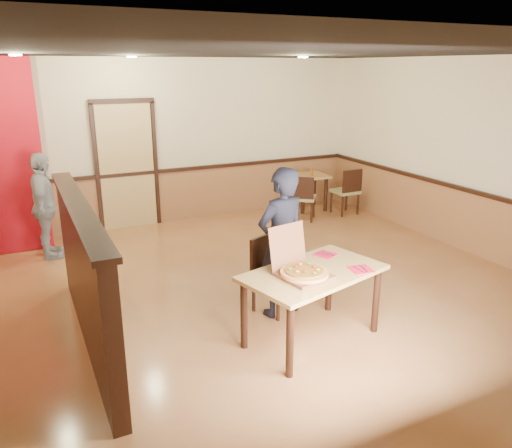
{
  "coord_description": "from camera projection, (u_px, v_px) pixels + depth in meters",
  "views": [
    {
      "loc": [
        -2.45,
        -4.91,
        2.65
      ],
      "look_at": [
        -0.07,
        0.0,
        0.92
      ],
      "focal_mm": 35.0,
      "sensor_mm": 36.0,
      "label": 1
    }
  ],
  "objects": [
    {
      "name": "spot_a",
      "position": [
        15.0,
        55.0,
        5.78
      ],
      "size": [
        0.14,
        0.14,
        0.02
      ],
      "primitive_type": "cylinder",
      "color": "beige",
      "rests_on": "ceiling"
    },
    {
      "name": "pizza_box",
      "position": [
        301.0,
        270.0,
        4.73
      ],
      "size": [
        0.52,
        0.58,
        0.45
      ],
      "rotation": [
        0.0,
        0.0,
        0.19
      ],
      "color": "brown",
      "rests_on": "main_table"
    },
    {
      "name": "napkin_near",
      "position": [
        361.0,
        269.0,
        4.89
      ],
      "size": [
        0.24,
        0.24,
        0.01
      ],
      "rotation": [
        0.0,
        0.0,
        -0.13
      ],
      "color": "red",
      "rests_on": "main_table"
    },
    {
      "name": "side_chair_left",
      "position": [
        303.0,
        196.0,
        8.86
      ],
      "size": [
        0.57,
        0.57,
        0.82
      ],
      "rotation": [
        0.0,
        0.0,
        2.47
      ],
      "color": "olive",
      "rests_on": "floor"
    },
    {
      "name": "passerby",
      "position": [
        45.0,
        206.0,
        7.04
      ],
      "size": [
        0.49,
        0.94,
        1.53
      ],
      "primitive_type": "imported",
      "rotation": [
        0.0,
        0.0,
        1.44
      ],
      "color": "#94969D",
      "rests_on": "floor"
    },
    {
      "name": "spot_b",
      "position": [
        132.0,
        57.0,
        7.0
      ],
      "size": [
        0.14,
        0.14,
        0.02
      ],
      "primitive_type": "cylinder",
      "color": "beige",
      "rests_on": "ceiling"
    },
    {
      "name": "booth_partition",
      "position": [
        85.0,
        275.0,
        4.81
      ],
      "size": [
        0.2,
        3.1,
        1.44
      ],
      "color": "black",
      "rests_on": "floor"
    },
    {
      "name": "chair_rail_back",
      "position": [
        173.0,
        170.0,
        8.71
      ],
      "size": [
        7.0,
        0.06,
        0.06
      ],
      "primitive_type": "cube",
      "color": "black",
      "rests_on": "wall_back"
    },
    {
      "name": "main_table",
      "position": [
        313.0,
        281.0,
        4.89
      ],
      "size": [
        1.55,
        1.12,
        0.75
      ],
      "rotation": [
        0.0,
        0.0,
        0.26
      ],
      "color": "tan",
      "rests_on": "floor"
    },
    {
      "name": "condiment",
      "position": [
        312.0,
        172.0,
        9.35
      ],
      "size": [
        0.06,
        0.06,
        0.14
      ],
      "primitive_type": "cylinder",
      "color": "brown",
      "rests_on": "side_table"
    },
    {
      "name": "back_door",
      "position": [
        127.0,
        166.0,
        8.35
      ],
      "size": [
        0.9,
        0.06,
        2.1
      ],
      "primitive_type": "cube",
      "color": "#DBB770",
      "rests_on": "wall_back"
    },
    {
      "name": "wall_back",
      "position": [
        171.0,
        142.0,
        8.61
      ],
      "size": [
        7.0,
        0.0,
        7.0
      ],
      "primitive_type": "plane",
      "rotation": [
        1.57,
        0.0,
        0.0
      ],
      "color": "beige",
      "rests_on": "floor"
    },
    {
      "name": "wainscot_back",
      "position": [
        174.0,
        196.0,
        8.87
      ],
      "size": [
        7.0,
        0.04,
        0.9
      ],
      "primitive_type": "cube",
      "color": "#92603A",
      "rests_on": "floor"
    },
    {
      "name": "wall_right",
      "position": [
        482.0,
        159.0,
        7.06
      ],
      "size": [
        0.0,
        7.0,
        7.0
      ],
      "primitive_type": "plane",
      "rotation": [
        1.57,
        0.0,
        -1.57
      ],
      "color": "beige",
      "rests_on": "floor"
    },
    {
      "name": "side_chair_right",
      "position": [
        347.0,
        190.0,
        9.22
      ],
      "size": [
        0.44,
        0.44,
        0.87
      ],
      "rotation": [
        0.0,
        0.0,
        3.16
      ],
      "color": "olive",
      "rests_on": "floor"
    },
    {
      "name": "diner",
      "position": [
        281.0,
        243.0,
        5.38
      ],
      "size": [
        0.67,
        0.5,
        1.67
      ],
      "primitive_type": "imported",
      "rotation": [
        0.0,
        0.0,
        3.32
      ],
      "color": "black",
      "rests_on": "floor"
    },
    {
      "name": "side_table",
      "position": [
        309.0,
        183.0,
        9.55
      ],
      "size": [
        0.69,
        0.69,
        0.68
      ],
      "rotation": [
        0.0,
        0.0,
        -0.09
      ],
      "color": "tan",
      "rests_on": "floor"
    },
    {
      "name": "wainscot_right",
      "position": [
        472.0,
        223.0,
        7.34
      ],
      "size": [
        0.04,
        7.0,
        0.9
      ],
      "primitive_type": "cube",
      "color": "#92603A",
      "rests_on": "floor"
    },
    {
      "name": "ceiling",
      "position": [
        262.0,
        51.0,
        5.19
      ],
      "size": [
        7.0,
        7.0,
        0.0
      ],
      "primitive_type": "plane",
      "rotation": [
        3.14,
        0.0,
        0.0
      ],
      "color": "black",
      "rests_on": "wall_back"
    },
    {
      "name": "spot_c",
      "position": [
        303.0,
        57.0,
        7.06
      ],
      "size": [
        0.14,
        0.14,
        0.02
      ],
      "primitive_type": "cylinder",
      "color": "beige",
      "rests_on": "ceiling"
    },
    {
      "name": "diner_chair",
      "position": [
        271.0,
        271.0,
        5.59
      ],
      "size": [
        0.56,
        0.56,
        0.85
      ],
      "rotation": [
        0.0,
        0.0,
        0.41
      ],
      "color": "olive",
      "rests_on": "floor"
    },
    {
      "name": "floor",
      "position": [
        261.0,
        296.0,
        6.03
      ],
      "size": [
        7.0,
        7.0,
        0.0
      ],
      "primitive_type": "plane",
      "color": "#BC7A49",
      "rests_on": "ground"
    },
    {
      "name": "pizza",
      "position": [
        304.0,
        273.0,
        4.7
      ],
      "size": [
        0.59,
        0.59,
        0.03
      ],
      "primitive_type": "cylinder",
      "rotation": [
        0.0,
        0.0,
        -0.34
      ],
      "color": "#EAA255",
      "rests_on": "pizza_box"
    },
    {
      "name": "napkin_far",
      "position": [
        325.0,
        254.0,
        5.28
      ],
      "size": [
        0.26,
        0.26,
        0.01
      ],
      "rotation": [
        0.0,
        0.0,
        0.41
      ],
      "color": "red",
      "rests_on": "main_table"
    },
    {
      "name": "chair_rail_right",
      "position": [
        475.0,
        192.0,
        7.19
      ],
      "size": [
        0.06,
        7.0,
        0.06
      ],
      "primitive_type": "cube",
      "color": "black",
      "rests_on": "wall_right"
    }
  ]
}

